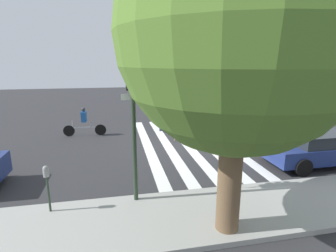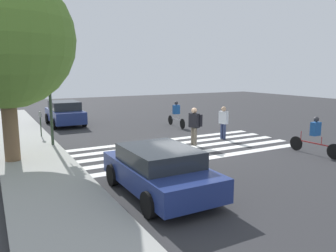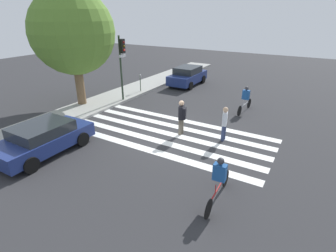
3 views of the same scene
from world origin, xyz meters
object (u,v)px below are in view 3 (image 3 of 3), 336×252
Objects in this scene: pedestrian_child_with_backpack at (225,122)px; cyclist_far_lane at (219,178)px; cyclist_near_curb at (246,98)px; pedestrian_adult_blue_shirt at (182,115)px; car_parked_dark_suv at (188,76)px; parking_meter at (140,79)px; car_parked_silver_sedan at (43,138)px; street_tree at (73,33)px; traffic_light at (122,57)px.

cyclist_far_lane is at bearing 3.41° from pedestrian_child_with_backpack.
cyclist_near_curb is at bearing 7.59° from cyclist_far_lane.
car_parked_dark_suv is at bearing 6.20° from pedestrian_adult_blue_shirt.
car_parked_silver_sedan is at bearing -169.28° from parking_meter.
street_tree reaches higher than parking_meter.
street_tree is at bearing 156.07° from car_parked_dark_suv.
car_parked_dark_suv is (8.70, 4.03, -0.25)m from pedestrian_adult_blue_shirt.
pedestrian_adult_blue_shirt is at bearing -155.44° from car_parked_dark_suv.
traffic_light is at bearing -119.50° from pedestrian_child_with_backpack.
pedestrian_child_with_backpack is 4.45m from cyclist_far_lane.
cyclist_near_curb is 0.57× the size of car_parked_dark_suv.
cyclist_near_curb is (4.14, -9.36, -3.61)m from street_tree.
street_tree is 10.19m from pedestrian_child_with_backpack.
parking_meter is 0.35× the size of car_parked_dark_suv.
traffic_light is at bearing 11.71° from car_parked_silver_sedan.
car_parked_dark_suv is (13.28, -0.18, 0.08)m from car_parked_silver_sedan.
street_tree is (-4.23, 1.57, 3.42)m from parking_meter.
cyclist_near_curb is at bearing -90.68° from parking_meter.
cyclist_near_curb is (4.76, -1.79, -0.16)m from pedestrian_adult_blue_shirt.
pedestrian_adult_blue_shirt is 0.43× the size of car_parked_dark_suv.
street_tree is 3.99× the size of pedestrian_adult_blue_shirt.
pedestrian_child_with_backpack is at bearing -118.90° from parking_meter.
traffic_light is at bearing 110.28° from cyclist_near_curb.
street_tree is at bearing 118.06° from cyclist_near_curb.
pedestrian_adult_blue_shirt is 5.09m from cyclist_near_curb.
traffic_light is at bearing 46.81° from pedestrian_adult_blue_shirt.
car_parked_dark_suv is at bearing -15.28° from traffic_light.
car_parked_silver_sedan is (-0.77, 7.51, -0.17)m from cyclist_far_lane.
street_tree reaches higher than cyclist_far_lane.
car_parked_silver_sedan is at bearing 178.95° from car_parked_dark_suv.
pedestrian_adult_blue_shirt is (-2.60, -5.69, -1.96)m from traffic_light.
pedestrian_child_with_backpack is 0.70× the size of cyclist_far_lane.
parking_meter is 5.66m from street_tree.
cyclist_near_curb reaches higher than car_parked_dark_suv.
car_parked_silver_sedan is at bearing 93.42° from cyclist_far_lane.
street_tree is 3.05× the size of cyclist_near_curb.
parking_meter is 9.12m from pedestrian_child_with_backpack.
pedestrian_child_with_backpack reaches higher than parking_meter.
cyclist_far_lane is at bearing -132.96° from parking_meter.
cyclist_near_curb is 11.10m from car_parked_silver_sedan.
parking_meter is 0.86× the size of pedestrian_child_with_backpack.
pedestrian_adult_blue_shirt is 0.43× the size of car_parked_silver_sedan.
pedestrian_adult_blue_shirt is (-0.62, -7.57, -3.45)m from street_tree.
cyclist_far_lane is (-8.57, -1.52, 0.00)m from cyclist_near_curb.
traffic_light is 3.11m from street_tree.
parking_meter is 0.81× the size of pedestrian_adult_blue_shirt.
car_parked_dark_suv is at bearing -27.05° from parking_meter.
cyclist_near_curb is 0.56× the size of car_parked_silver_sedan.
pedestrian_adult_blue_shirt reaches higher than cyclist_near_curb.
cyclist_near_curb is (4.32, 0.20, -0.07)m from pedestrian_child_with_backpack.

